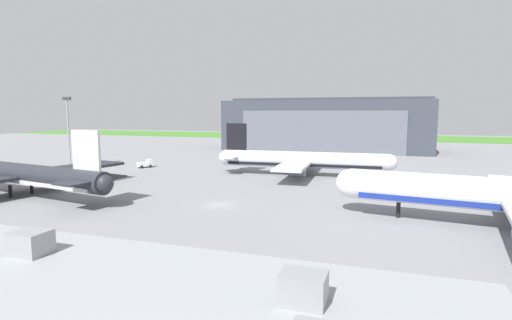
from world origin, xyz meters
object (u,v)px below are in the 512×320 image
at_px(ops_van, 146,164).
at_px(airliner_far_right, 302,160).
at_px(airliner_near_right, 15,174).
at_px(maintenance_hangar, 327,125).
at_px(apron_light_mast, 68,127).

bearing_deg(ops_van, airliner_far_right, -0.13).
bearing_deg(airliner_far_right, airliner_near_right, -139.63).
relative_size(maintenance_hangar, apron_light_mast, 4.13).
xyz_separation_m(airliner_far_right, apron_light_mast, (-60.49, -6.59, 7.28)).
distance_m(airliner_far_right, apron_light_mast, 61.28).
distance_m(airliner_near_right, airliner_far_right, 57.41).
relative_size(airliner_near_right, apron_light_mast, 2.60).
xyz_separation_m(airliner_near_right, apron_light_mast, (-16.75, 30.60, 7.08)).
xyz_separation_m(maintenance_hangar, ops_van, (-37.37, -67.09, -8.54)).
distance_m(airliner_far_right, ops_van, 42.03).
height_order(airliner_far_right, ops_van, airliner_far_right).
bearing_deg(airliner_near_right, ops_van, 87.25).
bearing_deg(apron_light_mast, ops_van, 19.85).
height_order(airliner_near_right, airliner_far_right, airliner_far_right).
bearing_deg(airliner_near_right, airliner_far_right, 40.37).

